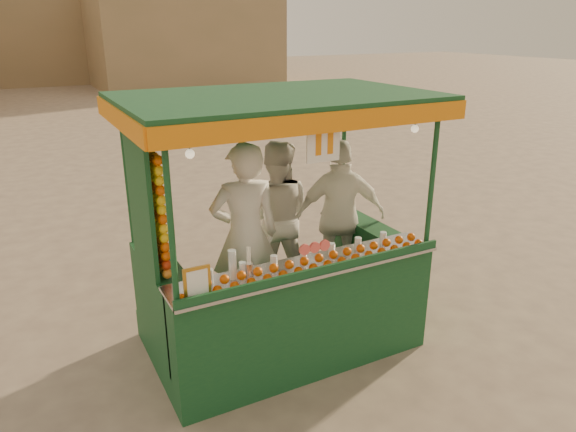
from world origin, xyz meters
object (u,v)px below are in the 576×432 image
vendor_middle (276,217)px  juice_cart (277,275)px  vendor_left (245,236)px  vendor_right (340,216)px

vendor_middle → juice_cart: bearing=92.4°
vendor_middle → vendor_left: bearing=69.9°
vendor_middle → vendor_right: 0.69m
juice_cart → vendor_left: 0.49m
vendor_left → vendor_middle: (0.58, 0.51, -0.07)m
juice_cart → vendor_left: size_ratio=1.52×
juice_cart → vendor_right: juice_cart is taller
vendor_left → juice_cart: bearing=153.7°
vendor_middle → vendor_right: size_ratio=1.00×
vendor_right → juice_cart: bearing=41.8°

